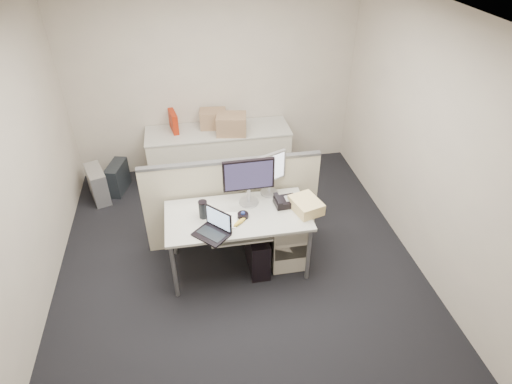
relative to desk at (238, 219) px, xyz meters
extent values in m
cube|color=black|center=(0.00, 0.00, -0.67)|extent=(4.00, 4.50, 0.01)
cube|color=white|center=(0.00, 0.00, 2.04)|extent=(4.00, 4.50, 0.01)
cube|color=#B8AC9F|center=(0.00, 2.25, 0.69)|extent=(4.00, 0.02, 2.70)
cube|color=#B8AC9F|center=(0.00, -2.25, 0.69)|extent=(4.00, 0.02, 2.70)
cube|color=#B8AC9F|center=(-2.00, 0.00, 0.69)|extent=(0.02, 4.50, 2.70)
cube|color=#B8AC9F|center=(2.00, 0.00, 0.69)|extent=(0.02, 4.50, 2.70)
cube|color=beige|center=(0.00, 0.00, 0.05)|extent=(1.50, 0.75, 0.03)
cylinder|color=slate|center=(-0.70, -0.33, -0.31)|extent=(0.04, 0.04, 0.70)
cylinder|color=slate|center=(-0.70, 0.33, -0.31)|extent=(0.04, 0.04, 0.70)
cylinder|color=slate|center=(0.70, -0.33, -0.31)|extent=(0.04, 0.04, 0.70)
cylinder|color=slate|center=(0.70, 0.33, -0.31)|extent=(0.04, 0.04, 0.70)
cube|color=beige|center=(0.00, -0.18, -0.04)|extent=(0.62, 0.32, 0.02)
cube|color=beige|center=(0.55, 0.05, -0.34)|extent=(0.40, 0.55, 0.65)
cube|color=beige|center=(0.00, 0.45, -0.11)|extent=(2.00, 0.06, 1.10)
cube|color=beige|center=(0.00, 1.93, -0.30)|extent=(2.00, 0.60, 0.72)
cube|color=black|center=(0.15, 0.18, 0.34)|extent=(0.54, 0.22, 0.54)
cube|color=#B7B7BC|center=(0.40, 0.32, 0.31)|extent=(0.45, 0.35, 0.49)
cube|color=black|center=(-0.30, -0.28, 0.19)|extent=(0.40, 0.40, 0.24)
cylinder|color=black|center=(0.05, -0.05, 0.09)|extent=(0.15, 0.15, 0.04)
cube|color=black|center=(0.53, 0.08, 0.10)|extent=(0.24, 0.20, 0.07)
cube|color=white|center=(-0.12, -0.08, 0.07)|extent=(0.26, 0.30, 0.01)
cube|color=#FFDC52|center=(0.06, 0.00, 0.07)|extent=(0.10, 0.10, 0.01)
cylinder|color=black|center=(-0.35, 0.02, 0.16)|extent=(0.11, 0.11, 0.19)
ellipsoid|color=yellow|center=(0.00, -0.15, 0.09)|extent=(0.17, 0.15, 0.04)
cube|color=black|center=(0.10, 0.20, 0.07)|extent=(0.08, 0.11, 0.01)
cube|color=#E6CC87|center=(0.72, -0.05, 0.13)|extent=(0.35, 0.40, 0.13)
cube|color=black|center=(-0.05, -0.14, -0.02)|extent=(0.46, 0.22, 0.02)
cube|color=black|center=(0.20, -0.05, -0.43)|extent=(0.21, 0.51, 0.47)
cube|color=black|center=(-1.45, 1.78, -0.46)|extent=(0.29, 0.48, 0.42)
cube|color=#B7B7BC|center=(-1.70, 1.63, -0.44)|extent=(0.34, 0.53, 0.46)
cube|color=#866748|center=(-0.05, 2.05, 0.19)|extent=(0.38, 0.30, 0.27)
cube|color=#866748|center=(0.18, 1.81, 0.20)|extent=(0.45, 0.37, 0.29)
cube|color=#99200A|center=(-0.60, 2.03, 0.21)|extent=(0.13, 0.33, 0.30)
camera|label=1|loc=(-0.43, -3.48, 2.82)|focal=30.00mm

